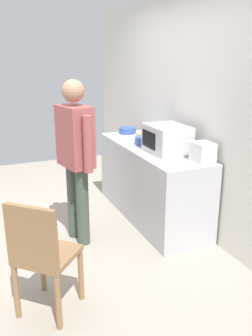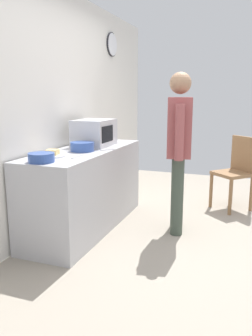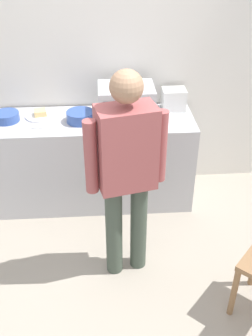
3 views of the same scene
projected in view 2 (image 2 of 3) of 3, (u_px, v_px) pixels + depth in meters
name	position (u px, v px, depth m)	size (l,w,h in m)	color
ground_plane	(196.00, 239.00, 3.60)	(6.00, 6.00, 0.00)	#9E9384
back_wall	(57.00, 109.00, 3.88)	(5.40, 0.13, 2.60)	silver
kitchen_counter	(86.00, 189.00, 3.84)	(1.85, 0.62, 0.88)	#B7B7BC
microwave	(94.00, 133.00, 4.01)	(0.50, 0.39, 0.30)	silver
sandwich_plate	(53.00, 154.00, 3.34)	(0.28, 0.28, 0.07)	white
salad_bowl	(82.00, 147.00, 3.63)	(0.25, 0.25, 0.10)	#33519E
cereal_bowl	(41.00, 158.00, 3.04)	(0.23, 0.23, 0.08)	#33519E
toaster	(99.00, 133.00, 4.50)	(0.22, 0.18, 0.20)	silver
fork_utensil	(77.00, 157.00, 3.28)	(0.17, 0.02, 0.01)	silver
spoon_utensil	(107.00, 150.00, 3.71)	(0.17, 0.02, 0.01)	silver
person_standing	(179.00, 141.00, 3.62)	(0.58, 0.32, 1.69)	#3E4A3E
wooden_chair	(237.00, 169.00, 4.48)	(0.57, 0.57, 0.94)	olive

